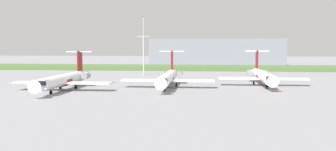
{
  "coord_description": "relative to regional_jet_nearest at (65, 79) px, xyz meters",
  "views": [
    {
      "loc": [
        9.14,
        -79.35,
        10.41
      ],
      "look_at": [
        0.0,
        10.6,
        3.0
      ],
      "focal_mm": 39.25,
      "sensor_mm": 36.0,
      "label": 1
    }
  ],
  "objects": [
    {
      "name": "ground_plane",
      "position": [
        23.58,
        26.61,
        -2.54
      ],
      "size": [
        500.0,
        500.0,
        0.0
      ],
      "primitive_type": "plane",
      "color": "gray"
    },
    {
      "name": "regional_jet_third",
      "position": [
        47.64,
        15.39,
        0.0
      ],
      "size": [
        22.81,
        31.0,
        9.0
      ],
      "color": "white",
      "rests_on": "ground"
    },
    {
      "name": "regional_jet_nearest",
      "position": [
        0.0,
        0.0,
        0.0
      ],
      "size": [
        22.81,
        31.0,
        9.0
      ],
      "color": "white",
      "rests_on": "ground"
    },
    {
      "name": "distant_hangar",
      "position": [
        38.17,
        107.47,
        4.3
      ],
      "size": [
        66.64,
        20.78,
        13.67
      ],
      "primitive_type": "cube",
      "color": "gray",
      "rests_on": "ground"
    },
    {
      "name": "safety_cone_front_marker",
      "position": [
        43.72,
        -6.48,
        -2.26
      ],
      "size": [
        0.44,
        0.44,
        0.55
      ],
      "primitive_type": "cone",
      "color": "orange",
      "rests_on": "ground"
    },
    {
      "name": "safety_cone_mid_marker",
      "position": [
        46.64,
        -5.99,
        -2.26
      ],
      "size": [
        0.44,
        0.44,
        0.55
      ],
      "primitive_type": "cone",
      "color": "orange",
      "rests_on": "ground"
    },
    {
      "name": "antenna_mast",
      "position": [
        11.39,
        43.18,
        6.1
      ],
      "size": [
        4.4,
        0.5,
        20.7
      ],
      "color": "#B2B2B7",
      "rests_on": "ground"
    },
    {
      "name": "regional_jet_second",
      "position": [
        23.54,
        8.17,
        0.0
      ],
      "size": [
        22.81,
        31.0,
        9.0
      ],
      "color": "white",
      "rests_on": "ground"
    },
    {
      "name": "grass_berm",
      "position": [
        23.58,
        75.33,
        -1.7
      ],
      "size": [
        320.0,
        20.0,
        1.66
      ],
      "primitive_type": "cube",
      "color": "#4C6B38",
      "rests_on": "ground"
    }
  ]
}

